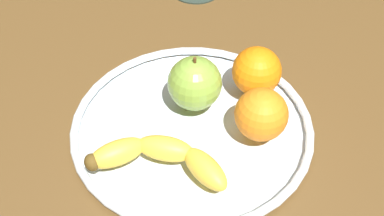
# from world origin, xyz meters

# --- Properties ---
(ground_plane) EXTENTS (1.21, 1.21, 0.04)m
(ground_plane) POSITION_xyz_m (0.00, 0.00, -0.02)
(ground_plane) COLOR brown
(fruit_bowl) EXTENTS (0.35, 0.35, 0.02)m
(fruit_bowl) POSITION_xyz_m (0.00, 0.00, 0.01)
(fruit_bowl) COLOR silver
(fruit_bowl) RESTS_ON ground_plane
(banana) EXTENTS (0.20, 0.09, 0.03)m
(banana) POSITION_xyz_m (0.03, 0.08, 0.03)
(banana) COLOR yellow
(banana) RESTS_ON fruit_bowl
(apple) EXTENTS (0.08, 0.08, 0.09)m
(apple) POSITION_xyz_m (0.00, -0.04, 0.06)
(apple) COLOR #81AB3D
(apple) RESTS_ON fruit_bowl
(orange_back_right) EXTENTS (0.07, 0.07, 0.07)m
(orange_back_right) POSITION_xyz_m (-0.09, -0.08, 0.05)
(orange_back_right) COLOR orange
(orange_back_right) RESTS_ON fruit_bowl
(orange_center) EXTENTS (0.07, 0.07, 0.07)m
(orange_center) POSITION_xyz_m (-0.09, 0.01, 0.05)
(orange_center) COLOR orange
(orange_center) RESTS_ON fruit_bowl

